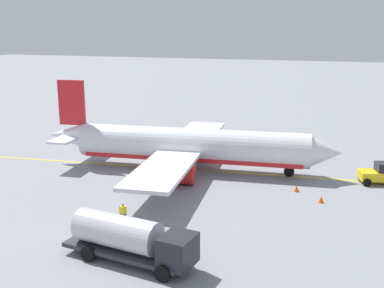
# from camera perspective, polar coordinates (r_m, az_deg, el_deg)

# --- Properties ---
(ground_plane) EXTENTS (400.00, 400.00, 0.00)m
(ground_plane) POSITION_cam_1_polar(r_m,az_deg,el_deg) (52.08, -0.00, -3.21)
(ground_plane) COLOR gray
(airplane) EXTENTS (33.72, 29.79, 9.76)m
(airplane) POSITION_cam_1_polar(r_m,az_deg,el_deg) (51.46, -0.53, -0.29)
(airplane) COLOR white
(airplane) RESTS_ON ground
(fuel_tanker) EXTENTS (9.78, 3.63, 3.15)m
(fuel_tanker) POSITION_cam_1_polar(r_m,az_deg,el_deg) (31.89, -7.65, -11.45)
(fuel_tanker) COLOR #2D2D33
(fuel_tanker) RESTS_ON ground
(pushback_tug) EXTENTS (4.03, 3.20, 2.20)m
(pushback_tug) POSITION_cam_1_polar(r_m,az_deg,el_deg) (51.01, 22.05, -3.44)
(pushback_tug) COLOR yellow
(pushback_tug) RESTS_ON ground
(refueling_worker) EXTENTS (0.62, 0.54, 1.71)m
(refueling_worker) POSITION_cam_1_polar(r_m,az_deg,el_deg) (38.27, -8.50, -8.50)
(refueling_worker) COLOR navy
(refueling_worker) RESTS_ON ground
(safety_cone_nose) EXTENTS (0.54, 0.54, 0.60)m
(safety_cone_nose) POSITION_cam_1_polar(r_m,az_deg,el_deg) (46.29, 12.77, -5.38)
(safety_cone_nose) COLOR #F2590F
(safety_cone_nose) RESTS_ON ground
(safety_cone_wingtip) EXTENTS (0.54, 0.54, 0.60)m
(safety_cone_wingtip) POSITION_cam_1_polar(r_m,az_deg,el_deg) (43.96, 15.64, -6.61)
(safety_cone_wingtip) COLOR #F2590F
(safety_cone_wingtip) RESTS_ON ground
(taxi_line_marking) EXTENTS (82.60, 11.25, 0.01)m
(taxi_line_marking) POSITION_cam_1_polar(r_m,az_deg,el_deg) (52.08, -0.00, -3.20)
(taxi_line_marking) COLOR yellow
(taxi_line_marking) RESTS_ON ground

